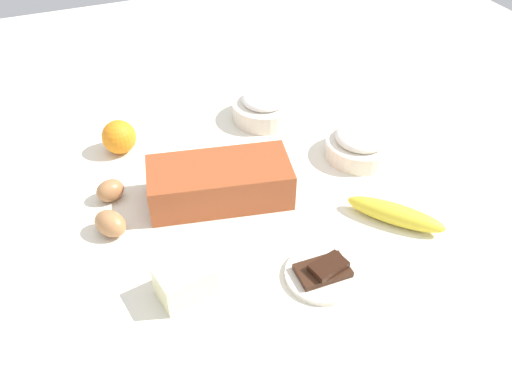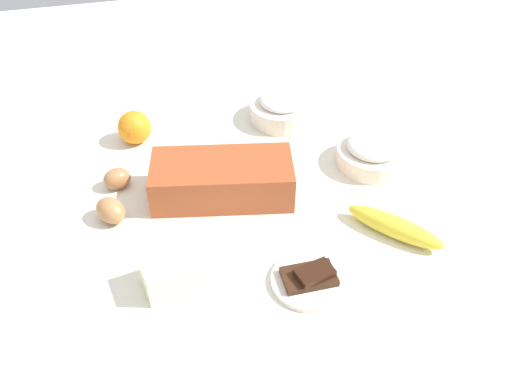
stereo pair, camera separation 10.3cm
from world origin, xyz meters
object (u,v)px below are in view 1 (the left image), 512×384
(loaf_pan, at_px, (220,182))
(butter_block, at_px, (185,282))
(egg_beside_bowl, at_px, (110,190))
(orange_fruit, at_px, (119,137))
(sugar_bowl, at_px, (264,107))
(banana, at_px, (395,214))
(chocolate_plate, at_px, (323,273))
(egg_near_butter, at_px, (110,223))
(flour_bowl, at_px, (360,144))

(loaf_pan, xyz_separation_m, butter_block, (-0.13, -0.21, -0.01))
(egg_beside_bowl, bearing_deg, orange_fruit, 72.12)
(loaf_pan, xyz_separation_m, sugar_bowl, (0.20, 0.24, -0.01))
(butter_block, bearing_deg, sugar_bowl, 53.68)
(banana, relative_size, chocolate_plate, 1.46)
(banana, relative_size, egg_beside_bowl, 3.34)
(orange_fruit, bearing_deg, banana, -44.47)
(banana, height_order, egg_near_butter, egg_near_butter)
(egg_near_butter, xyz_separation_m, chocolate_plate, (0.32, -0.25, -0.01))
(egg_beside_bowl, bearing_deg, flour_bowl, -6.37)
(butter_block, bearing_deg, banana, 2.32)
(egg_near_butter, xyz_separation_m, egg_beside_bowl, (0.02, 0.10, -0.00))
(egg_near_butter, bearing_deg, egg_beside_bowl, 79.85)
(loaf_pan, height_order, chocolate_plate, loaf_pan)
(egg_beside_bowl, distance_m, chocolate_plate, 0.46)
(flour_bowl, bearing_deg, sugar_bowl, 121.78)
(loaf_pan, height_order, egg_beside_bowl, loaf_pan)
(loaf_pan, bearing_deg, egg_near_butter, -163.57)
(banana, xyz_separation_m, chocolate_plate, (-0.19, -0.07, -0.01))
(banana, distance_m, orange_fruit, 0.62)
(flour_bowl, height_order, egg_beside_bowl, flour_bowl)
(flour_bowl, height_order, chocolate_plate, flour_bowl)
(sugar_bowl, height_order, egg_beside_bowl, sugar_bowl)
(banana, bearing_deg, flour_bowl, 77.15)
(banana, height_order, butter_block, butter_block)
(sugar_bowl, height_order, egg_near_butter, sugar_bowl)
(egg_near_butter, bearing_deg, orange_fruit, 75.02)
(banana, distance_m, egg_near_butter, 0.54)
(butter_block, bearing_deg, flour_bowl, 26.13)
(loaf_pan, xyz_separation_m, egg_near_butter, (-0.22, -0.02, -0.02))
(orange_fruit, distance_m, egg_beside_bowl, 0.17)
(chocolate_plate, bearing_deg, loaf_pan, 109.52)
(chocolate_plate, bearing_deg, banana, 20.42)
(butter_block, bearing_deg, loaf_pan, 57.46)
(loaf_pan, xyz_separation_m, egg_beside_bowl, (-0.21, 0.08, -0.02))
(loaf_pan, bearing_deg, egg_beside_bowl, 170.39)
(flour_bowl, bearing_deg, egg_beside_bowl, 173.63)
(banana, relative_size, orange_fruit, 2.51)
(flour_bowl, xyz_separation_m, butter_block, (-0.47, -0.23, -0.00))
(banana, bearing_deg, egg_beside_bowl, 150.89)
(flour_bowl, height_order, egg_near_butter, flour_bowl)
(orange_fruit, height_order, butter_block, orange_fruit)
(egg_near_butter, distance_m, egg_beside_bowl, 0.10)
(butter_block, height_order, egg_near_butter, butter_block)
(banana, bearing_deg, butter_block, -177.68)
(butter_block, bearing_deg, orange_fruit, 92.47)
(orange_fruit, relative_size, butter_block, 0.84)
(butter_block, distance_m, egg_beside_bowl, 0.30)
(egg_beside_bowl, xyz_separation_m, chocolate_plate, (0.30, -0.34, -0.01))
(flour_bowl, relative_size, egg_near_butter, 2.28)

